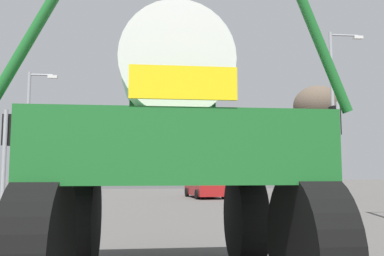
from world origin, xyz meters
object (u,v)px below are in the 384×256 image
at_px(traffic_signal_near_left, 7,144).
at_px(streetlight_far_right, 335,108).
at_px(bare_tree_right, 317,107).
at_px(sedan_ahead, 205,187).
at_px(oversize_sprayer, 172,157).
at_px(streetlight_far_left, 30,129).
at_px(traffic_signal_near_right, 336,137).

bearing_deg(traffic_signal_near_left, streetlight_far_right, 35.44).
bearing_deg(streetlight_far_right, bare_tree_right, 77.46).
bearing_deg(sedan_ahead, oversize_sprayer, 162.90).
xyz_separation_m(traffic_signal_near_left, streetlight_far_left, (-2.68, 11.34, 1.51)).
relative_size(traffic_signal_near_right, streetlight_far_right, 0.40).
xyz_separation_m(traffic_signal_near_right, streetlight_far_right, (4.55, 9.78, 2.42)).
height_order(oversize_sprayer, streetlight_far_left, streetlight_far_left).
height_order(oversize_sprayer, traffic_signal_near_left, oversize_sprayer).
height_order(streetlight_far_left, bare_tree_right, bare_tree_right).
xyz_separation_m(streetlight_far_right, bare_tree_right, (1.15, 5.17, 0.84)).
distance_m(oversize_sprayer, streetlight_far_right, 18.11).
bearing_deg(traffic_signal_near_right, bare_tree_right, 69.12).
height_order(sedan_ahead, streetlight_far_right, streetlight_far_right).
bearing_deg(streetlight_far_left, traffic_signal_near_left, -76.69).
bearing_deg(bare_tree_right, traffic_signal_near_left, -134.88).
bearing_deg(oversize_sprayer, sedan_ahead, -9.66).
bearing_deg(traffic_signal_near_left, streetlight_far_left, 103.31).
xyz_separation_m(sedan_ahead, streetlight_far_left, (-9.98, -3.86, 3.24)).
height_order(sedan_ahead, streetlight_far_left, streetlight_far_left).
xyz_separation_m(traffic_signal_near_right, bare_tree_right, (5.70, 14.95, 3.26)).
xyz_separation_m(sedan_ahead, traffic_signal_near_right, (1.88, -15.20, 2.00)).
distance_m(streetlight_far_right, bare_tree_right, 5.36).
height_order(oversize_sprayer, traffic_signal_near_right, oversize_sprayer).
bearing_deg(traffic_signal_near_left, oversize_sprayer, -51.71).
distance_m(streetlight_far_left, bare_tree_right, 18.05).
relative_size(oversize_sprayer, streetlight_far_left, 0.69).
bearing_deg(bare_tree_right, traffic_signal_near_right, -110.88).
xyz_separation_m(sedan_ahead, streetlight_far_right, (6.44, -5.42, 4.42)).
relative_size(sedan_ahead, traffic_signal_near_left, 1.28).
distance_m(oversize_sprayer, sedan_ahead, 20.73).
relative_size(oversize_sprayer, bare_tree_right, 0.66).
bearing_deg(bare_tree_right, streetlight_far_left, -168.39).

